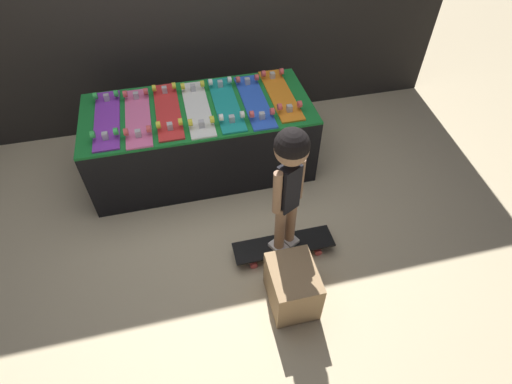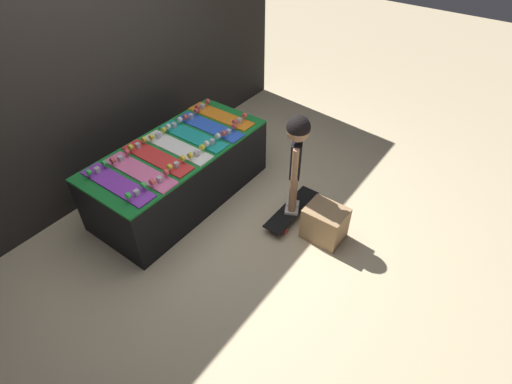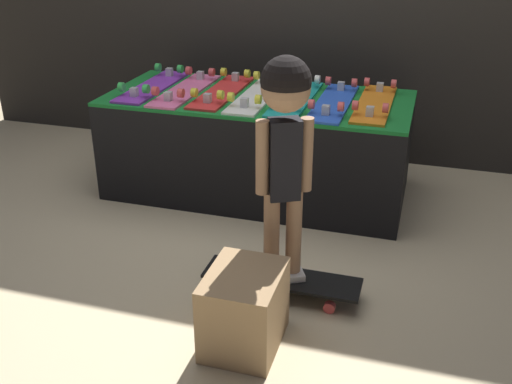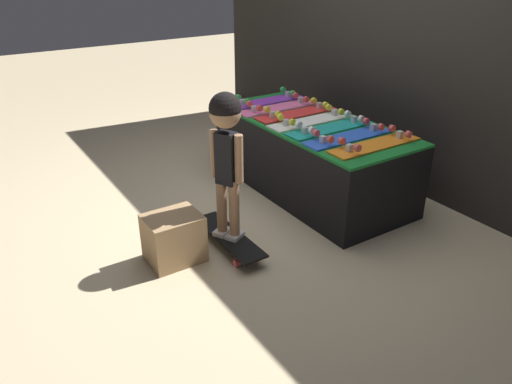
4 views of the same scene
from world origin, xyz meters
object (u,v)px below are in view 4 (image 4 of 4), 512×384
at_px(skateboard_red_on_rack, 296,113).
at_px(skateboard_teal_on_rack, 330,127).
at_px(skateboard_purple_on_rack, 266,100).
at_px(skateboard_orange_on_rack, 375,144).
at_px(skateboard_white_on_rack, 311,120).
at_px(skateboard_blue_on_rack, 349,136).
at_px(skateboard_pink_on_rack, 278,107).
at_px(storage_box, 174,238).
at_px(skateboard_on_floor, 229,237).
at_px(child, 226,139).

height_order(skateboard_red_on_rack, skateboard_teal_on_rack, same).
distance_m(skateboard_purple_on_rack, skateboard_red_on_rack, 0.46).
xyz_separation_m(skateboard_purple_on_rack, skateboard_orange_on_rack, (1.37, 0.02, 0.00)).
bearing_deg(skateboard_white_on_rack, skateboard_blue_on_rack, -0.65).
distance_m(skateboard_pink_on_rack, skateboard_white_on_rack, 0.46).
bearing_deg(skateboard_white_on_rack, skateboard_teal_on_rack, 2.21).
bearing_deg(storage_box, skateboard_orange_on_rack, 77.82).
relative_size(skateboard_blue_on_rack, skateboard_orange_on_rack, 1.00).
xyz_separation_m(skateboard_pink_on_rack, skateboard_teal_on_rack, (0.69, 0.02, 0.00)).
relative_size(skateboard_purple_on_rack, skateboard_orange_on_rack, 1.00).
bearing_deg(skateboard_purple_on_rack, storage_box, -53.95).
height_order(skateboard_red_on_rack, skateboard_on_floor, skateboard_red_on_rack).
relative_size(skateboard_purple_on_rack, skateboard_white_on_rack, 1.00).
xyz_separation_m(skateboard_teal_on_rack, skateboard_on_floor, (0.20, -1.05, -0.56)).
distance_m(skateboard_white_on_rack, skateboard_orange_on_rack, 0.69).
distance_m(child, storage_box, 0.75).
bearing_deg(skateboard_orange_on_rack, storage_box, -102.18).
distance_m(skateboard_white_on_rack, storage_box, 1.55).
height_order(skateboard_red_on_rack, storage_box, skateboard_red_on_rack).
height_order(skateboard_red_on_rack, skateboard_blue_on_rack, same).
height_order(skateboard_on_floor, storage_box, storage_box).
distance_m(skateboard_blue_on_rack, skateboard_orange_on_rack, 0.23).
height_order(skateboard_orange_on_rack, child, child).
height_order(skateboard_pink_on_rack, skateboard_white_on_rack, same).
bearing_deg(skateboard_orange_on_rack, skateboard_pink_on_rack, -177.70).
xyz_separation_m(skateboard_red_on_rack, skateboard_orange_on_rack, (0.91, 0.01, 0.00)).
bearing_deg(skateboard_blue_on_rack, skateboard_red_on_rack, 177.53).
bearing_deg(skateboard_pink_on_rack, skateboard_blue_on_rack, 0.10).
relative_size(skateboard_red_on_rack, skateboard_orange_on_rack, 1.00).
relative_size(skateboard_teal_on_rack, skateboard_blue_on_rack, 1.00).
bearing_deg(skateboard_blue_on_rack, skateboard_purple_on_rack, 178.88).
bearing_deg(skateboard_purple_on_rack, child, -43.67).
distance_m(skateboard_pink_on_rack, skateboard_on_floor, 1.47).
bearing_deg(skateboard_pink_on_rack, skateboard_teal_on_rack, 1.31).
xyz_separation_m(skateboard_white_on_rack, skateboard_orange_on_rack, (0.69, 0.04, 0.00)).
bearing_deg(skateboard_pink_on_rack, child, -49.58).
relative_size(skateboard_white_on_rack, child, 0.75).
bearing_deg(child, skateboard_red_on_rack, 94.36).
relative_size(skateboard_purple_on_rack, skateboard_blue_on_rack, 1.00).
relative_size(skateboard_red_on_rack, storage_box, 2.12).
distance_m(skateboard_red_on_rack, storage_box, 1.64).
relative_size(skateboard_pink_on_rack, skateboard_white_on_rack, 1.00).
xyz_separation_m(skateboard_red_on_rack, storage_box, (0.60, -1.45, -0.47)).
distance_m(skateboard_white_on_rack, skateboard_teal_on_rack, 0.23).
distance_m(skateboard_purple_on_rack, skateboard_on_floor, 1.64).
relative_size(skateboard_blue_on_rack, child, 0.75).
distance_m(skateboard_white_on_rack, skateboard_blue_on_rack, 0.46).
height_order(skateboard_pink_on_rack, child, child).
bearing_deg(skateboard_teal_on_rack, skateboard_blue_on_rack, -3.50).
bearing_deg(skateboard_blue_on_rack, skateboard_on_floor, -91.65).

